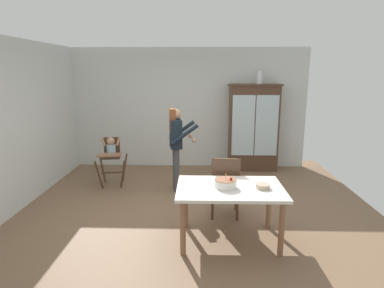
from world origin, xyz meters
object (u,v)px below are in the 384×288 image
birthday_cake (226,183)px  serving_bowl (263,186)px  ceramic_vase (260,78)px  high_chair_with_toddler (111,152)px  china_cabinet (253,127)px  adult_person (176,140)px  dining_table (230,194)px  dining_chair_far_side (225,183)px

birthday_cake → serving_bowl: size_ratio=1.56×
ceramic_vase → birthday_cake: size_ratio=0.96×
high_chair_with_toddler → serving_bowl: high_chair_with_toddler is taller
china_cabinet → adult_person: china_cabinet is taller
ceramic_vase → dining_table: 3.62m
dining_chair_far_side → high_chair_with_toddler: bearing=-31.0°
china_cabinet → dining_chair_far_side: bearing=-107.3°
adult_person → birthday_cake: adult_person is taller
dining_table → dining_chair_far_side: (-0.01, 0.67, -0.08)m
china_cabinet → ceramic_vase: size_ratio=7.10×
high_chair_with_toddler → dining_chair_far_side: (2.10, -1.40, -0.10)m
adult_person → dining_chair_far_side: (0.82, -1.16, -0.41)m
birthday_cake → high_chair_with_toddler: bearing=134.5°
high_chair_with_toddler → dining_table: 2.95m
china_cabinet → birthday_cake: china_cabinet is taller
serving_bowl → dining_table: bearing=176.0°
high_chair_with_toddler → dining_chair_far_side: size_ratio=0.99×
high_chair_with_toddler → dining_chair_far_side: dining_chair_far_side is taller
dining_chair_far_side → serving_bowl: bearing=123.6°
high_chair_with_toddler → serving_bowl: 3.28m
adult_person → high_chair_with_toddler: bearing=68.8°
high_chair_with_toddler → adult_person: bearing=-19.2°
adult_person → dining_table: adult_person is taller
dining_table → ceramic_vase: bearing=74.9°
china_cabinet → adult_person: bearing=-139.3°
ceramic_vase → high_chair_with_toddler: size_ratio=0.28×
high_chair_with_toddler → dining_table: high_chair_with_toddler is taller
ceramic_vase → dining_table: bearing=-105.1°
dining_table → serving_bowl: serving_bowl is taller
china_cabinet → birthday_cake: 3.34m
birthday_cake → dining_chair_far_side: dining_chair_far_side is taller
ceramic_vase → adult_person: 2.44m
serving_bowl → adult_person: bearing=123.7°
ceramic_vase → dining_chair_far_side: (-0.88, -2.55, -1.48)m
china_cabinet → adult_person: (-1.61, -1.39, 0.00)m
ceramic_vase → high_chair_with_toddler: bearing=-158.9°
adult_person → dining_chair_far_side: adult_person is taller
ceramic_vase → birthday_cake: (-0.93, -3.23, -1.24)m
high_chair_with_toddler → birthday_cake: bearing=-54.0°
china_cabinet → birthday_cake: (-0.84, -3.23, -0.17)m
ceramic_vase → adult_person: ceramic_vase is taller
adult_person → dining_chair_far_side: size_ratio=1.59×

